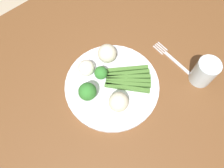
% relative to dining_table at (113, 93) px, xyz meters
% --- Properties ---
extents(ground_plane, '(6.00, 6.00, 0.02)m').
position_rel_dining_table_xyz_m(ground_plane, '(0.00, 0.00, -0.68)').
color(ground_plane, '#B7A88E').
extents(dining_table, '(1.47, 0.96, 0.76)m').
position_rel_dining_table_xyz_m(dining_table, '(0.00, 0.00, 0.00)').
color(dining_table, brown).
rests_on(dining_table, ground_plane).
extents(plate, '(0.30, 0.30, 0.01)m').
position_rel_dining_table_xyz_m(plate, '(-0.01, -0.01, 0.10)').
color(plate, white).
rests_on(plate, dining_table).
extents(asparagus_bundle, '(0.15, 0.15, 0.01)m').
position_rel_dining_table_xyz_m(asparagus_bundle, '(0.04, -0.03, 0.12)').
color(asparagus_bundle, '#47752D').
rests_on(asparagus_bundle, plate).
extents(broccoli_outer_edge, '(0.05, 0.05, 0.07)m').
position_rel_dining_table_xyz_m(broccoli_outer_edge, '(-0.09, 0.01, 0.15)').
color(broccoli_outer_edge, '#609E3D').
rests_on(broccoli_outer_edge, plate).
extents(broccoli_back, '(0.04, 0.04, 0.05)m').
position_rel_dining_table_xyz_m(broccoli_back, '(-0.02, 0.03, 0.14)').
color(broccoli_back, '#609E3D').
rests_on(broccoli_back, plate).
extents(cauliflower_back_right, '(0.06, 0.06, 0.06)m').
position_rel_dining_table_xyz_m(cauliflower_back_right, '(0.04, 0.07, 0.14)').
color(cauliflower_back_right, beige).
rests_on(cauliflower_back_right, plate).
extents(cauliflower_left, '(0.05, 0.05, 0.05)m').
position_rel_dining_table_xyz_m(cauliflower_left, '(-0.04, 0.08, 0.14)').
color(cauliflower_left, white).
rests_on(cauliflower_left, plate).
extents(cauliflower_near_center, '(0.06, 0.06, 0.06)m').
position_rel_dining_table_xyz_m(cauliflower_near_center, '(-0.04, -0.07, 0.14)').
color(cauliflower_near_center, beige).
rests_on(cauliflower_near_center, plate).
extents(fork, '(0.03, 0.17, 0.00)m').
position_rel_dining_table_xyz_m(fork, '(0.21, -0.06, 0.10)').
color(fork, silver).
rests_on(fork, dining_table).
extents(water_glass, '(0.07, 0.07, 0.09)m').
position_rel_dining_table_xyz_m(water_glass, '(0.22, -0.17, 0.14)').
color(water_glass, silver).
rests_on(water_glass, dining_table).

